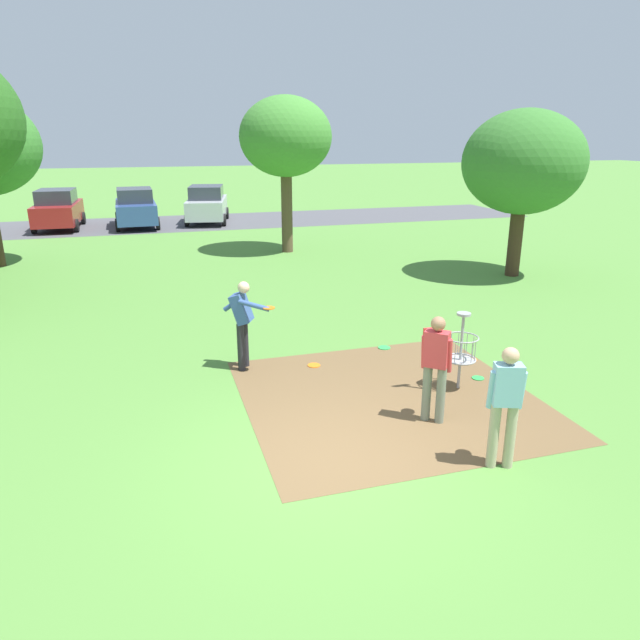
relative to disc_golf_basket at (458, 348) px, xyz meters
The scene contains 16 objects.
ground_plane 3.37m from the disc_golf_basket, 149.11° to the right, with size 160.00×160.00×0.00m, color #518438.
dirt_tee_pad 1.47m from the disc_golf_basket, behind, with size 4.83×4.72×0.01m, color brown.
disc_golf_basket is the anchor object (origin of this frame).
player_foreground_watching 1.38m from the disc_golf_basket, 134.12° to the right, with size 0.46×0.45×1.71m.
player_throwing 2.52m from the disc_golf_basket, 105.97° to the right, with size 0.50×0.44×1.71m.
player_waiting_left 3.95m from the disc_golf_basket, 149.81° to the left, with size 0.86×0.91×1.71m.
frisbee_near_basket 1.00m from the disc_golf_basket, 21.29° to the left, with size 0.22×0.22×0.02m, color green.
frisbee_by_tee 2.37m from the disc_golf_basket, 100.65° to the left, with size 0.26×0.26×0.02m, color green.
frisbee_mid_grass 2.80m from the disc_golf_basket, 141.03° to the left, with size 0.25×0.25×0.02m, color orange.
frisbee_far_left 1.65m from the disc_golf_basket, 47.58° to the left, with size 0.21×0.21×0.02m, color orange.
tree_mid_left 13.44m from the disc_golf_basket, 89.46° to the left, with size 3.36×3.36×5.64m.
tree_mid_right 9.74m from the disc_golf_basket, 49.70° to the left, with size 3.64×3.64×5.04m.
parking_lot_strip 22.09m from the disc_golf_basket, 97.35° to the left, with size 36.00×6.00×0.01m, color #4C4C51.
parked_car_leftmost 23.42m from the disc_golf_basket, 112.45° to the left, with size 2.07×4.25×1.84m.
parked_car_center_left 21.89m from the disc_golf_basket, 104.32° to the left, with size 2.08×4.25×1.84m.
parked_car_center_right 21.78m from the disc_golf_basket, 95.16° to the left, with size 2.56×4.46×1.84m.
Camera 1 is at (-2.14, -6.51, 4.26)m, focal length 32.20 mm.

